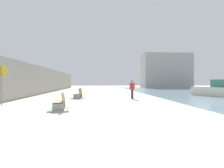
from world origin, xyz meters
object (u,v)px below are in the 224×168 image
pedestrian_sign (1,80)px  person_walking (132,88)px  bench_far (78,96)px  boat_nearest (219,90)px  bench_near (60,106)px

pedestrian_sign → person_walking: bearing=26.4°
bench_far → pedestrian_sign: 7.40m
person_walking → pedestrian_sign: 10.75m
pedestrian_sign → boat_nearest: bearing=19.6°
pedestrian_sign → bench_near: bearing=-31.3°
pedestrian_sign → bench_far: bearing=50.9°
bench_near → bench_far: (0.27, 8.24, 0.00)m
boat_nearest → pedestrian_sign: (-19.16, -6.81, 1.01)m
boat_nearest → person_walking: bearing=-168.0°
bench_near → pedestrian_sign: (-4.30, 2.62, 1.48)m
bench_far → pedestrian_sign: pedestrian_sign is taller
boat_nearest → pedestrian_sign: size_ratio=2.26×
person_walking → boat_nearest: size_ratio=0.28×
bench_far → bench_near: bearing=-91.9°
bench_near → boat_nearest: (14.86, 9.43, 0.47)m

